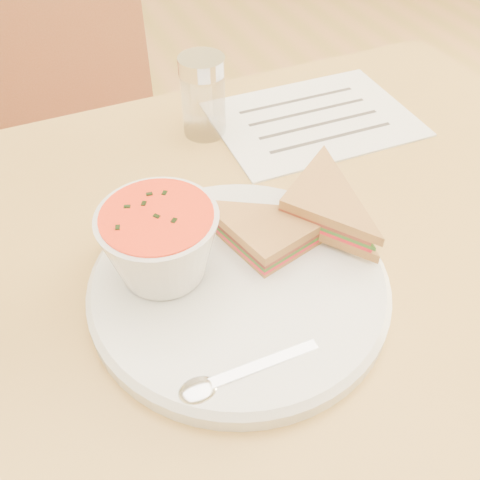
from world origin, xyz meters
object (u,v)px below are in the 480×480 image
condiment_shaker (203,97)px  chair_far (99,174)px  plate (239,286)px  soup_bowl (161,247)px  dining_table (241,415)px

condiment_shaker → chair_far: bearing=106.5°
plate → soup_bowl: soup_bowl is taller
dining_table → plate: (-0.03, -0.05, 0.38)m
plate → soup_bowl: bearing=149.6°
plate → soup_bowl: 0.09m
plate → dining_table: bearing=63.2°
chair_far → condiment_shaker: chair_far is taller
dining_table → soup_bowl: soup_bowl is taller
soup_bowl → condiment_shaker: (0.14, 0.24, -0.00)m
chair_far → soup_bowl: (-0.02, -0.63, 0.37)m
chair_far → condiment_shaker: bearing=103.7°
plate → chair_far: bearing=93.8°
chair_far → soup_bowl: chair_far is taller
dining_table → soup_bowl: bearing=-172.2°
chair_far → soup_bowl: size_ratio=7.65×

